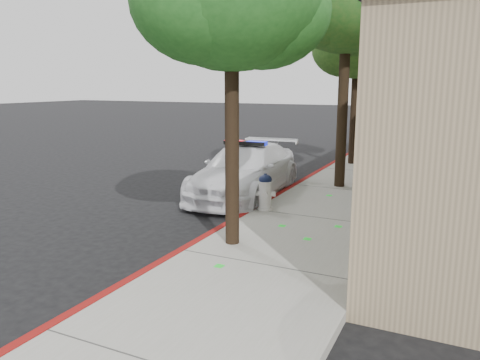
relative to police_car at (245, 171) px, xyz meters
name	(u,v)px	position (x,y,z in m)	size (l,w,h in m)	color
ground	(178,257)	(0.90, -4.70, -0.70)	(120.00, 120.00, 0.00)	black
sidewalk	(316,221)	(2.50, -1.70, -0.62)	(3.20, 60.00, 0.15)	gray
red_curb	(252,212)	(0.96, -1.70, -0.62)	(0.14, 60.00, 0.16)	maroon
police_car	(245,171)	(0.00, 0.00, 0.00)	(2.27, 4.91, 1.51)	white
fire_hydrant	(265,192)	(1.25, -1.60, -0.13)	(0.48, 0.42, 0.84)	silver
street_tree_mid	(348,4)	(2.16, 1.72, 4.37)	(3.43, 3.51, 6.52)	black
street_tree_far	(357,47)	(1.62, 5.66, 3.56)	(3.15, 2.89, 5.46)	black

